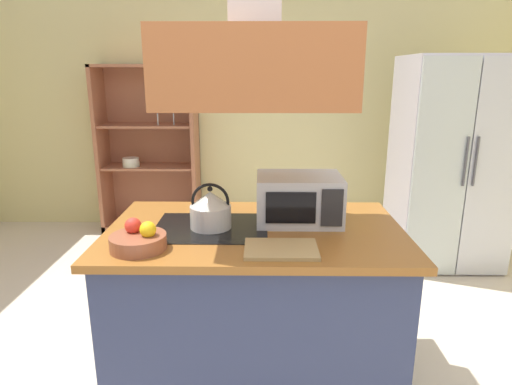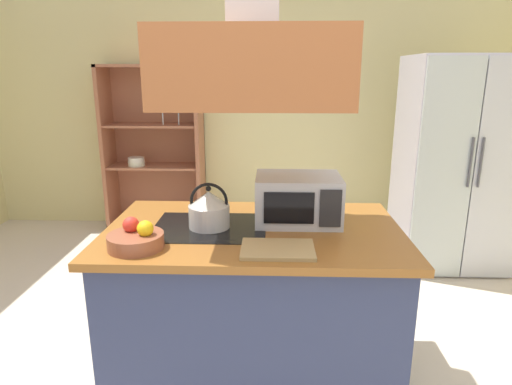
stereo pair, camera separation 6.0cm
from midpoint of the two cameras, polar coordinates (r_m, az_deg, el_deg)
wall_back at (r=4.92m, az=-1.21°, el=11.27°), size 6.00×0.12×2.70m
kitchen_island at (r=2.53m, az=-0.82°, el=-14.20°), size 1.57×0.97×0.90m
range_hood at (r=2.20m, az=-0.96°, el=18.35°), size 0.90×0.70×1.16m
refrigerator at (r=4.25m, az=23.49°, el=3.52°), size 0.90×0.77×1.84m
dish_cabinet at (r=4.93m, az=-13.94°, el=4.23°), size 1.04×0.40×1.78m
kettle at (r=2.33m, az=-6.68°, el=-2.21°), size 0.22×0.22×0.24m
cutting_board at (r=2.05m, az=2.43°, el=-7.37°), size 0.34×0.24×0.02m
microwave at (r=2.42m, az=4.89°, el=-0.80°), size 0.46×0.35×0.26m
fruit_bowl at (r=2.14m, az=-15.79°, el=-5.90°), size 0.26×0.26×0.14m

